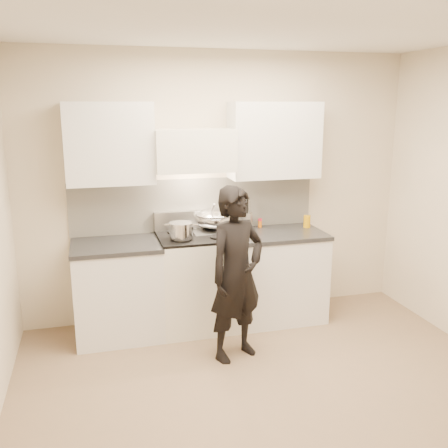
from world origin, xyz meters
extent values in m
plane|color=#7F644B|center=(0.00, 0.00, 0.00)|extent=(4.00, 4.00, 0.00)
cube|color=beige|center=(0.00, 1.75, 1.35)|extent=(4.00, 0.04, 2.70)
cube|color=silver|center=(0.00, 0.00, 2.69)|extent=(4.00, 3.50, 0.02)
cube|color=silver|center=(-0.25, 1.74, 1.19)|extent=(2.50, 0.02, 0.53)
cube|color=silver|center=(-0.30, 1.70, 1.03)|extent=(0.76, 0.08, 0.20)
cube|color=silver|center=(-0.30, 1.55, 1.75)|extent=(0.76, 0.40, 0.40)
cylinder|color=silver|center=(-0.30, 1.37, 1.57)|extent=(0.66, 0.02, 0.02)
cube|color=silver|center=(0.53, 1.58, 1.83)|extent=(0.90, 0.33, 0.75)
cube|color=silver|center=(-1.08, 1.58, 1.83)|extent=(0.80, 0.33, 0.75)
cube|color=beige|center=(0.13, 1.73, 1.10)|extent=(0.08, 0.01, 0.12)
cube|color=silver|center=(-0.30, 1.43, 0.46)|extent=(0.76, 0.65, 0.92)
cube|color=black|center=(-0.30, 1.43, 0.93)|extent=(0.76, 0.65, 0.02)
cube|color=silver|center=(-0.14, 1.54, 0.95)|extent=(0.36, 0.34, 0.01)
cylinder|color=silver|center=(-0.30, 1.13, 0.78)|extent=(0.62, 0.02, 0.02)
cylinder|color=black|center=(-0.48, 1.28, 0.95)|extent=(0.18, 0.18, 0.01)
cylinder|color=black|center=(-0.12, 1.28, 0.95)|extent=(0.18, 0.18, 0.01)
cylinder|color=black|center=(-0.48, 1.57, 0.95)|extent=(0.18, 0.18, 0.01)
cylinder|color=black|center=(-0.12, 1.57, 0.95)|extent=(0.18, 0.18, 0.01)
cube|color=silver|center=(0.53, 1.43, 0.44)|extent=(0.90, 0.65, 0.88)
cube|color=black|center=(0.53, 1.43, 0.90)|extent=(0.92, 0.67, 0.04)
cube|color=silver|center=(-1.08, 1.43, 0.44)|extent=(0.80, 0.65, 0.88)
cube|color=black|center=(-1.08, 1.43, 0.90)|extent=(0.82, 0.67, 0.04)
ellipsoid|color=silver|center=(-0.10, 1.57, 1.06)|extent=(0.38, 0.38, 0.21)
torus|color=silver|center=(-0.10, 1.57, 1.11)|extent=(0.40, 0.40, 0.02)
ellipsoid|color=beige|center=(-0.10, 1.57, 1.05)|extent=(0.22, 0.22, 0.10)
cylinder|color=silver|center=(-0.15, 1.42, 1.18)|extent=(0.05, 0.28, 0.21)
cylinder|color=silver|center=(-0.48, 1.32, 1.03)|extent=(0.27, 0.27, 0.15)
cube|color=silver|center=(-0.61, 1.35, 1.09)|extent=(0.05, 0.03, 0.01)
cube|color=silver|center=(-0.35, 1.28, 1.09)|extent=(0.05, 0.03, 0.01)
cylinder|color=silver|center=(0.26, 1.63, 1.01)|extent=(0.12, 0.12, 0.17)
cylinder|color=black|center=(0.29, 1.63, 1.09)|extent=(0.01, 0.01, 0.30)
cylinder|color=silver|center=(0.28, 1.65, 1.09)|extent=(0.01, 0.01, 0.30)
cylinder|color=silver|center=(0.26, 1.66, 1.09)|extent=(0.01, 0.01, 0.30)
cylinder|color=black|center=(0.24, 1.65, 1.09)|extent=(0.01, 0.01, 0.30)
cylinder|color=silver|center=(0.23, 1.63, 1.09)|extent=(0.01, 0.01, 0.30)
cylinder|color=silver|center=(0.24, 1.61, 1.09)|extent=(0.01, 0.01, 0.30)
cylinder|color=black|center=(0.26, 1.60, 1.09)|extent=(0.01, 0.01, 0.30)
cylinder|color=silver|center=(0.28, 1.61, 1.09)|extent=(0.01, 0.01, 0.30)
cylinder|color=orange|center=(0.42, 1.66, 0.95)|extent=(0.04, 0.04, 0.07)
cylinder|color=red|center=(0.42, 1.66, 1.00)|extent=(0.04, 0.04, 0.02)
cylinder|color=#CC8F03|center=(0.89, 1.53, 0.98)|extent=(0.07, 0.07, 0.13)
imported|color=black|center=(-0.11, 0.73, 0.76)|extent=(0.66, 0.56, 1.52)
camera|label=1|loc=(-1.27, -3.15, 2.18)|focal=40.00mm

